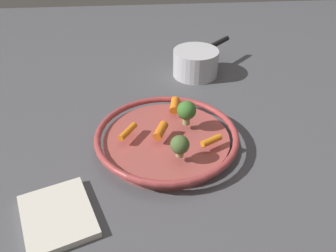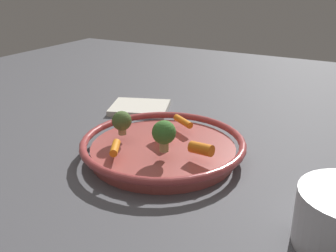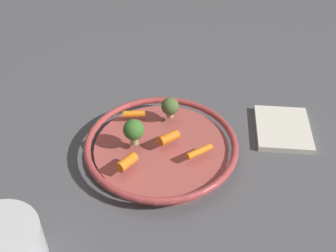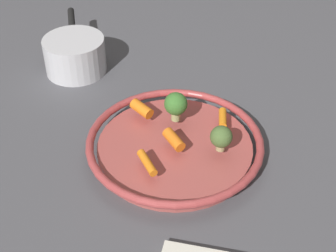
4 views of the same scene
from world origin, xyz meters
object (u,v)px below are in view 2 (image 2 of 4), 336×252
Objects in this scene: broccoli_floret_edge at (122,121)px; broccoli_floret_mid at (164,133)px; dish_towel at (140,108)px; baby_carrot_left at (163,131)px; baby_carrot_back at (115,148)px; baby_carrot_near_rim at (201,149)px; serving_bowl at (163,147)px; baby_carrot_right at (183,121)px.

broccoli_floret_edge is 0.12m from broccoli_floret_mid.
broccoli_floret_edge is 0.33× the size of dish_towel.
broccoli_floret_mid is at bearing 120.34° from baby_carrot_left.
baby_carrot_back is at bearing 68.99° from baby_carrot_left.
broccoli_floret_edge is at bearing -2.50° from baby_carrot_near_rim.
serving_bowl is 0.10m from baby_carrot_near_rim.
dish_towel is at bearing -48.00° from serving_bowl.
baby_carrot_right is at bearing -77.34° from broccoli_floret_mid.
baby_carrot_right reaches higher than serving_bowl.
baby_carrot_near_rim reaches higher than baby_carrot_left.
serving_bowl is at bearing 90.58° from baby_carrot_right.
baby_carrot_near_rim is 0.97× the size of baby_carrot_left.
baby_carrot_back reaches higher than dish_towel.
broccoli_floret_edge is 0.83× the size of broccoli_floret_mid.
baby_carrot_left is 0.79× the size of broccoli_floret_mid.
baby_carrot_near_rim is (-0.09, 0.03, 0.03)m from serving_bowl.
broccoli_floret_edge reaches higher than dish_towel.
baby_carrot_near_rim is at bearing 163.68° from serving_bowl.
broccoli_floret_mid is (-0.08, -0.04, 0.03)m from baby_carrot_back.
broccoli_floret_edge is (0.04, -0.07, 0.02)m from baby_carrot_back.
baby_carrot_right is 0.98× the size of broccoli_floret_mid.
dish_towel is (0.22, -0.26, -0.07)m from broccoli_floret_mid.
broccoli_floret_edge reaches higher than baby_carrot_near_rim.
baby_carrot_near_rim reaches higher than dish_towel.
serving_bowl is 7.24× the size of baby_carrot_near_rim.
baby_carrot_back is at bearing 115.93° from broccoli_floret_edge.
baby_carrot_right is (0.10, -0.11, -0.00)m from baby_carrot_near_rim.
baby_carrot_left is 0.09m from broccoli_floret_edge.
baby_carrot_right is 0.39× the size of dish_towel.
serving_bowl is at bearing -58.48° from broccoli_floret_mid.
baby_carrot_right is 0.14m from broccoli_floret_mid.
broccoli_floret_mid is 0.39× the size of dish_towel.
serving_bowl is at bearing -117.36° from baby_carrot_back.
baby_carrot_back is 0.34m from dish_towel.
broccoli_floret_edge is (0.08, 0.03, 0.02)m from baby_carrot_left.
baby_carrot_back is 1.02× the size of broccoli_floret_edge.
serving_bowl reaches higher than dish_towel.
baby_carrot_right is at bearing 146.40° from dish_towel.
broccoli_floret_mid is at bearing 17.31° from baby_carrot_near_rim.
dish_towel is at bearing -49.70° from broccoli_floret_mid.
baby_carrot_right is at bearing -104.68° from baby_carrot_back.
baby_carrot_near_rim is 0.15m from baby_carrot_right.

